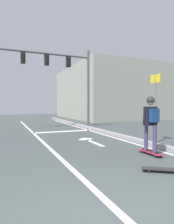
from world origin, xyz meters
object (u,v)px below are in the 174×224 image
Objects in this scene: traffic_signal_mast at (63,70)px; skateboard at (150,152)px; spare_skateboard at (163,169)px; street_sign_post at (155,97)px; skater at (151,117)px.

skateboard is at bearing -86.68° from traffic_signal_mast.
skateboard is 1.05× the size of spare_skateboard.
traffic_signal_mast is at bearing 93.32° from skateboard.
skateboard is 0.33× the size of street_sign_post.
street_sign_post is at bearing 43.94° from skateboard.
traffic_signal_mast is (-0.41, 7.16, 3.42)m from skateboard.
traffic_signal_mast is at bearing 93.31° from skater.
skater is at bearing -86.69° from traffic_signal_mast.
skater is (0.00, -0.02, 0.96)m from skateboard.
traffic_signal_mast reaches higher than skateboard.
street_sign_post is (1.27, 1.24, 0.62)m from skater.
spare_skateboard is 3.56m from street_sign_post.
spare_skateboard is 0.15× the size of traffic_signal_mast.
skater is 1.86× the size of spare_skateboard.
skateboard is 1.45m from spare_skateboard.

